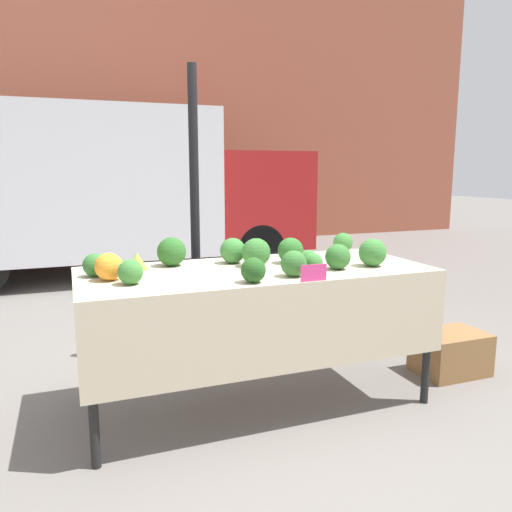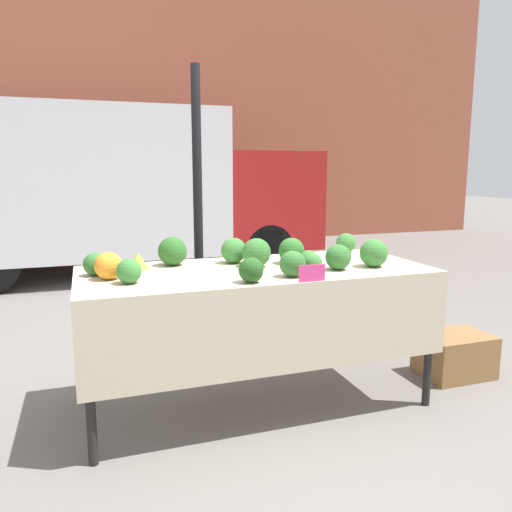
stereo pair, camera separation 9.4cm
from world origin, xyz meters
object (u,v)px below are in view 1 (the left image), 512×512
(parked_truck, at_px, (107,187))
(orange_cauliflower, at_px, (109,267))
(price_sign, at_px, (314,273))
(produce_crate, at_px, (450,353))

(parked_truck, xyz_separation_m, orange_cauliflower, (-0.36, -4.74, -0.28))
(price_sign, bearing_deg, parked_truck, 97.69)
(orange_cauliflower, distance_m, price_sign, 1.14)
(price_sign, bearing_deg, orange_cauliflower, 158.33)
(orange_cauliflower, xyz_separation_m, price_sign, (1.06, -0.42, -0.03))
(price_sign, height_order, produce_crate, price_sign)
(parked_truck, distance_m, price_sign, 5.22)
(price_sign, bearing_deg, produce_crate, 15.56)
(orange_cauliflower, relative_size, produce_crate, 0.31)
(produce_crate, bearing_deg, parked_truck, 113.06)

